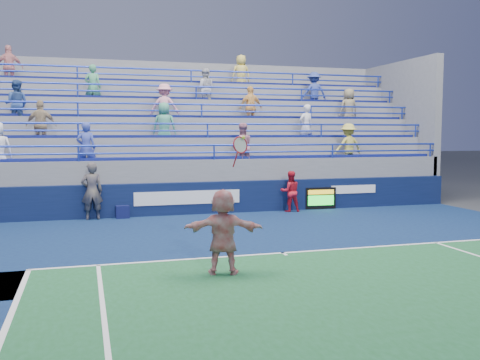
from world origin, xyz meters
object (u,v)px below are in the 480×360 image
object	(u,v)px
tennis_player	(223,232)
line_judge	(92,191)
serve_speed_board	(320,198)
judge_chair	(122,211)
ball_girl	(290,192)

from	to	relation	value
tennis_player	line_judge	world-z (taller)	tennis_player
tennis_player	serve_speed_board	bearing A→B (deg)	53.81
judge_chair	line_judge	world-z (taller)	line_judge
tennis_player	line_judge	bearing A→B (deg)	107.35
line_judge	serve_speed_board	bearing A→B (deg)	178.58
tennis_player	ball_girl	bearing A→B (deg)	59.64
ball_girl	tennis_player	bearing A→B (deg)	65.81
ball_girl	judge_chair	bearing A→B (deg)	4.20
line_judge	ball_girl	xyz separation A→B (m)	(6.71, -0.12, -0.20)
tennis_player	line_judge	xyz separation A→B (m)	(-2.36, 7.55, 0.08)
judge_chair	line_judge	size ratio (longest dim) A/B	0.41
line_judge	tennis_player	bearing A→B (deg)	104.88
line_judge	ball_girl	bearing A→B (deg)	176.54
serve_speed_board	ball_girl	xyz separation A→B (m)	(-1.28, -0.26, 0.32)
judge_chair	ball_girl	size ratio (longest dim) A/B	0.52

